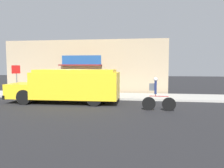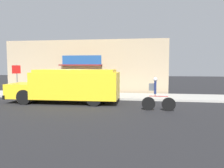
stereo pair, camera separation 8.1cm
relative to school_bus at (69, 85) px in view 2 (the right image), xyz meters
The scene contains 7 objects.
ground_plane 1.87m from the school_bus, 106.84° to the left, with size 70.00×70.00×0.00m, color #232326.
sidewalk 3.14m from the school_bus, 98.50° to the left, with size 28.00×2.97×0.14m.
storefront 4.91m from the school_bus, 95.32° to the left, with size 13.78×0.86×4.43m.
school_bus is the anchor object (origin of this frame).
cyclist 5.47m from the school_bus, 17.05° to the right, with size 1.71×0.21×1.72m.
stop_sign_post 5.19m from the school_bus, 157.25° to the left, with size 0.45×0.45×2.24m.
trash_bin 4.26m from the school_bus, 118.80° to the left, with size 0.48×0.48×0.88m.
Camera 2 is at (5.11, -14.29, 2.30)m, focal length 35.00 mm.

